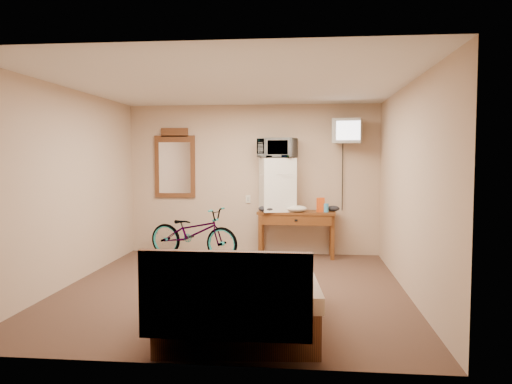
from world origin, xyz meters
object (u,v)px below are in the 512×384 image
wall_mirror (175,164)px  bicycle (193,233)px  crt_television (347,131)px  microwave (277,148)px  mini_fridge (277,185)px  bed (240,296)px  blue_cup (326,208)px  desk (296,219)px

wall_mirror → bicycle: (0.42, -0.48, -1.10)m
crt_television → microwave: bearing=177.6°
mini_fridge → bed: bearing=-92.6°
mini_fridge → bed: 3.57m
blue_cup → bed: 3.53m
wall_mirror → mini_fridge: bearing=-6.6°
mini_fridge → blue_cup: mini_fridge is taller
bicycle → bed: 3.39m
blue_cup → wall_mirror: wall_mirror is taller
crt_television → bicycle: bearing=-174.6°
desk → wall_mirror: wall_mirror is taller
wall_mirror → desk: bearing=-7.4°
mini_fridge → bicycle: bearing=-168.3°
mini_fridge → wall_mirror: (-1.76, 0.20, 0.33)m
microwave → crt_television: bearing=10.9°
blue_cup → wall_mirror: size_ratio=0.12×
blue_cup → crt_television: bearing=8.7°
wall_mirror → bicycle: wall_mirror is taller
blue_cup → bicycle: size_ratio=0.09×
desk → mini_fridge: size_ratio=1.46×
mini_fridge → wall_mirror: bearing=173.4°
crt_television → wall_mirror: (-2.87, 0.25, -0.53)m
desk → blue_cup: bearing=-3.6°
desk → crt_television: size_ratio=2.12×
wall_mirror → bicycle: 1.27m
bicycle → bed: bearing=-143.4°
wall_mirror → crt_television: bearing=-5.0°
wall_mirror → bed: 4.17m
desk → bed: size_ratio=0.64×
crt_television → bed: crt_television is taller
desk → crt_television: 1.63m
mini_fridge → microwave: microwave is taller
bicycle → blue_cup: bearing=-68.9°
crt_television → bicycle: crt_television is taller
microwave → bicycle: size_ratio=0.37×
desk → mini_fridge: bearing=168.1°
microwave → wall_mirror: (-1.76, 0.20, -0.26)m
wall_mirror → bicycle: bearing=-48.7°
desk → bicycle: 1.68m
mini_fridge → bicycle: mini_fridge is taller
microwave → blue_cup: microwave is taller
bicycle → mini_fridge: bearing=-62.0°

